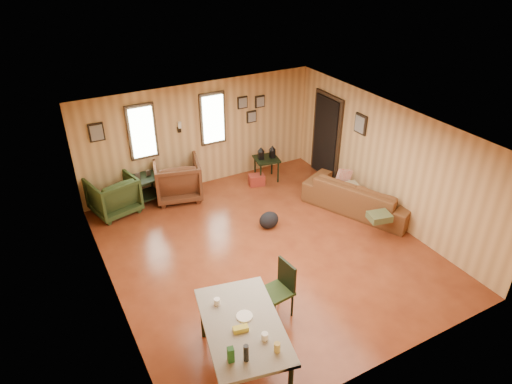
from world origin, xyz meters
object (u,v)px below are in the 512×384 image
at_px(recliner_brown, 177,177).
at_px(side_table, 267,157).
at_px(sofa, 360,191).
at_px(end_table, 145,185).
at_px(dining_table, 243,329).
at_px(recliner_green, 113,193).

height_order(recliner_brown, side_table, recliner_brown).
bearing_deg(side_table, sofa, -63.53).
xyz_separation_m(end_table, side_table, (2.83, -0.30, 0.15)).
distance_m(sofa, recliner_brown, 3.95).
bearing_deg(dining_table, recliner_brown, 92.08).
bearing_deg(recliner_brown, end_table, 7.13).
height_order(end_table, dining_table, dining_table).
height_order(side_table, dining_table, dining_table).
relative_size(side_table, dining_table, 0.48).
distance_m(recliner_green, dining_table, 4.88).
bearing_deg(sofa, recliner_green, 37.74).
xyz_separation_m(sofa, recliner_green, (-4.57, 2.38, -0.00)).
distance_m(sofa, side_table, 2.37).
relative_size(sofa, dining_table, 1.29).
height_order(recliner_green, side_table, recliner_green).
height_order(sofa, end_table, sofa).
height_order(sofa, dining_table, dining_table).
height_order(recliner_brown, dining_table, dining_table).
relative_size(recliner_brown, side_table, 1.16).
bearing_deg(sofa, end_table, 33.35).
relative_size(end_table, side_table, 0.91).
xyz_separation_m(sofa, dining_table, (-4.02, -2.46, 0.30)).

